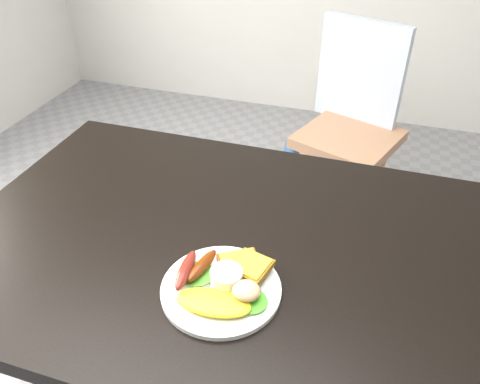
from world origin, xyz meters
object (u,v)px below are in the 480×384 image
(dining_table, at_px, (228,246))
(dining_chair, at_px, (348,139))
(person, at_px, (228,112))
(plate, at_px, (221,289))

(dining_table, xyz_separation_m, dining_chair, (0.17, 1.08, -0.28))
(person, bearing_deg, dining_table, 121.66)
(dining_table, bearing_deg, plate, -76.27)
(dining_chair, distance_m, plate, 1.27)
(plate, bearing_deg, dining_table, 103.73)
(dining_table, relative_size, dining_chair, 3.18)
(dining_table, distance_m, person, 0.48)
(dining_table, height_order, plate, plate)
(plate, bearing_deg, dining_chair, 83.78)
(dining_table, bearing_deg, person, 108.50)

